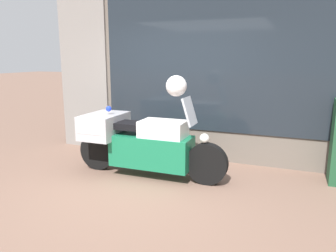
# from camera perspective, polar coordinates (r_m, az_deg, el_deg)

# --- Properties ---
(ground_plane) EXTENTS (60.00, 60.00, 0.00)m
(ground_plane) POSITION_cam_1_polar(r_m,az_deg,el_deg) (4.59, -4.54, -11.63)
(ground_plane) COLOR #7A5B4C
(shop_building) EXTENTS (5.38, 0.55, 3.47)m
(shop_building) POSITION_cam_1_polar(r_m,az_deg,el_deg) (6.21, -0.11, 11.09)
(shop_building) COLOR #6B6056
(shop_building) RESTS_ON ground
(window_display) EXTENTS (3.86, 0.30, 1.79)m
(window_display) POSITION_cam_1_polar(r_m,az_deg,el_deg) (6.12, 7.78, -1.34)
(window_display) COLOR slate
(window_display) RESTS_ON ground
(paramedic_motorcycle) EXTENTS (2.47, 0.81, 1.27)m
(paramedic_motorcycle) POSITION_cam_1_polar(r_m,az_deg,el_deg) (5.14, -5.21, -2.56)
(paramedic_motorcycle) COLOR black
(paramedic_motorcycle) RESTS_ON ground
(white_helmet) EXTENTS (0.30, 0.30, 0.30)m
(white_helmet) POSITION_cam_1_polar(r_m,az_deg,el_deg) (4.75, 1.46, 6.99)
(white_helmet) COLOR white
(white_helmet) RESTS_ON paramedic_motorcycle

